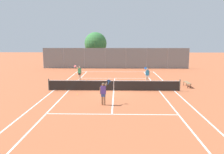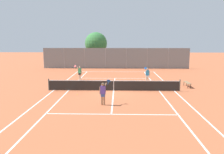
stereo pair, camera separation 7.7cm
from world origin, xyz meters
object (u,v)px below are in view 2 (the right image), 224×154
object	(u,v)px
loose_tennis_ball_0	(77,95)
tree_behind_left	(95,44)
courtside_bench	(187,83)
player_near_side	(103,92)
tennis_net	(114,85)
player_far_right	(147,74)
player_far_left	(80,72)
loose_tennis_ball_1	(138,82)

from	to	relation	value
loose_tennis_ball_0	tree_behind_left	xyz separation A→B (m)	(-0.64, 20.97, 3.76)
courtside_bench	player_near_side	bearing A→B (deg)	-141.58
tennis_net	courtside_bench	bearing A→B (deg)	13.80
courtside_bench	tree_behind_left	bearing A→B (deg)	121.69
loose_tennis_ball_0	courtside_bench	xyz separation A→B (m)	(10.20, 3.43, 0.38)
player_far_right	loose_tennis_ball_0	xyz separation A→B (m)	(-6.53, -5.35, -0.89)
player_far_left	loose_tennis_ball_1	size ratio (longest dim) A/B	26.88
tennis_net	loose_tennis_ball_1	size ratio (longest dim) A/B	181.82
player_far_left	loose_tennis_ball_1	distance (m)	6.71
tennis_net	loose_tennis_ball_0	xyz separation A→B (m)	(-3.03, -1.67, -0.48)
loose_tennis_ball_1	courtside_bench	bearing A→B (deg)	-24.65
player_near_side	tree_behind_left	world-z (taller)	tree_behind_left
player_near_side	loose_tennis_ball_0	distance (m)	3.76
player_near_side	loose_tennis_ball_1	size ratio (longest dim) A/B	26.88
tennis_net	player_far_right	distance (m)	5.10
player_far_left	player_far_right	world-z (taller)	same
tennis_net	player_far_left	world-z (taller)	player_far_left
player_near_side	tree_behind_left	distance (m)	24.11
tennis_net	player_near_side	xyz separation A→B (m)	(-0.65, -4.44, 0.42)
tennis_net	loose_tennis_ball_1	distance (m)	4.67
tree_behind_left	loose_tennis_ball_1	bearing A→B (deg)	-68.07
loose_tennis_ball_0	tree_behind_left	bearing A→B (deg)	91.74
loose_tennis_ball_1	tree_behind_left	world-z (taller)	tree_behind_left
player_far_left	player_far_right	size ratio (longest dim) A/B	1.00
player_far_right	loose_tennis_ball_0	bearing A→B (deg)	-140.69
tennis_net	loose_tennis_ball_0	bearing A→B (deg)	-151.18
player_near_side	player_far_right	bearing A→B (deg)	62.92
player_far_right	courtside_bench	world-z (taller)	player_far_right
player_far_left	tree_behind_left	world-z (taller)	tree_behind_left
tree_behind_left	player_far_left	bearing A→B (deg)	-91.33
player_far_left	player_near_side	bearing A→B (deg)	-70.70
player_near_side	tree_behind_left	bearing A→B (deg)	97.24
tree_behind_left	tennis_net	bearing A→B (deg)	-79.24
player_far_left	loose_tennis_ball_0	distance (m)	6.90
tennis_net	tree_behind_left	size ratio (longest dim) A/B	2.04
tennis_net	loose_tennis_ball_1	world-z (taller)	tennis_net
player_far_left	loose_tennis_ball_0	xyz separation A→B (m)	(0.97, -6.77, -0.89)
tennis_net	courtside_bench	xyz separation A→B (m)	(7.17, 1.76, -0.10)
courtside_bench	loose_tennis_ball_1	bearing A→B (deg)	155.35
tree_behind_left	player_near_side	bearing A→B (deg)	-82.76
player_near_side	loose_tennis_ball_1	world-z (taller)	player_near_side
player_near_side	loose_tennis_ball_0	size ratio (longest dim) A/B	26.88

